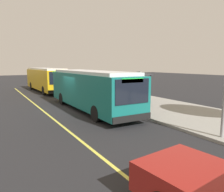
{
  "coord_description": "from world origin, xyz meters",
  "views": [
    {
      "loc": [
        15.77,
        -5.69,
        3.4
      ],
      "look_at": [
        3.29,
        1.61,
        1.29
      ],
      "focal_mm": 34.59,
      "sensor_mm": 36.0,
      "label": 1
    }
  ],
  "objects_px": {
    "transit_bus_second": "(46,79)",
    "pedestrian_commuter": "(129,92)",
    "transit_bus_main": "(90,89)",
    "waiting_bench": "(136,96)",
    "route_sign_post": "(139,85)"
  },
  "relations": [
    {
      "from": "waiting_bench",
      "to": "route_sign_post",
      "type": "distance_m",
      "value": 4.17
    },
    {
      "from": "transit_bus_main",
      "to": "waiting_bench",
      "type": "bearing_deg",
      "value": 97.03
    },
    {
      "from": "route_sign_post",
      "to": "pedestrian_commuter",
      "type": "xyz_separation_m",
      "value": [
        -2.94,
        1.17,
        -0.84
      ]
    },
    {
      "from": "transit_bus_main",
      "to": "transit_bus_second",
      "type": "height_order",
      "value": "same"
    },
    {
      "from": "route_sign_post",
      "to": "pedestrian_commuter",
      "type": "bearing_deg",
      "value": 158.27
    },
    {
      "from": "transit_bus_main",
      "to": "pedestrian_commuter",
      "type": "xyz_separation_m",
      "value": [
        -0.24,
        3.67,
        -0.5
      ]
    },
    {
      "from": "transit_bus_second",
      "to": "waiting_bench",
      "type": "xyz_separation_m",
      "value": [
        12.62,
        4.79,
        -0.98
      ]
    },
    {
      "from": "transit_bus_second",
      "to": "route_sign_post",
      "type": "height_order",
      "value": "same"
    },
    {
      "from": "pedestrian_commuter",
      "to": "transit_bus_main",
      "type": "bearing_deg",
      "value": -86.33
    },
    {
      "from": "waiting_bench",
      "to": "pedestrian_commuter",
      "type": "relative_size",
      "value": 0.95
    },
    {
      "from": "transit_bus_second",
      "to": "route_sign_post",
      "type": "bearing_deg",
      "value": 9.26
    },
    {
      "from": "waiting_bench",
      "to": "transit_bus_main",
      "type": "bearing_deg",
      "value": -82.97
    },
    {
      "from": "transit_bus_second",
      "to": "pedestrian_commuter",
      "type": "distance_m",
      "value": 13.51
    },
    {
      "from": "waiting_bench",
      "to": "pedestrian_commuter",
      "type": "xyz_separation_m",
      "value": [
        0.34,
        -1.03,
        0.48
      ]
    },
    {
      "from": "transit_bus_main",
      "to": "pedestrian_commuter",
      "type": "relative_size",
      "value": 6.47
    }
  ]
}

